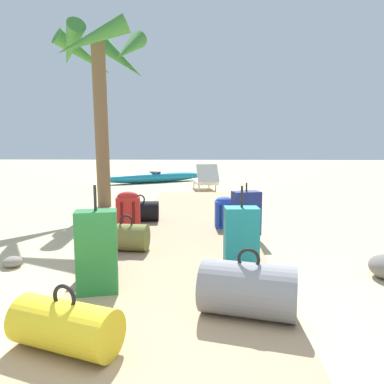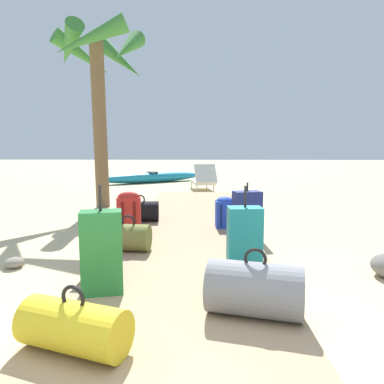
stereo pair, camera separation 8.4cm
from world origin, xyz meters
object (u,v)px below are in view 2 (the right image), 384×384
Objects in this scene: palm_tree_far_left at (99,69)px; lounge_chair at (203,180)px; kayak at (152,177)px; duffel_bag_grey at (255,289)px; suitcase_teal at (244,238)px; duffel_bag_black at (140,211)px; suitcase_navy at (247,213)px; backpack_blue at (224,211)px; suitcase_green at (102,252)px; backpack_purple at (100,238)px; duffel_bag_yellow at (74,327)px; duffel_bag_olive at (129,237)px; backpack_red at (129,211)px.

palm_tree_far_left reaches higher than lounge_chair.
lounge_chair is 2.98m from kayak.
duffel_bag_grey is 7.90m from lounge_chair.
suitcase_teal is at bearing -57.47° from palm_tree_far_left.
lounge_chair is (1.04, 4.68, 0.08)m from duffel_bag_black.
suitcase_navy is 0.45× the size of lounge_chair.
palm_tree_far_left is at bearing 121.72° from duffel_bag_black.
backpack_blue is 0.52× the size of suitcase_green.
backpack_purple is (0.00, -2.29, 0.15)m from duffel_bag_black.
lounge_chair reaches higher than backpack_blue.
lounge_chair is (-0.60, 5.49, -0.05)m from suitcase_navy.
suitcase_teal reaches higher than kayak.
duffel_bag_black is at bearing 113.43° from duffel_bag_grey.
duffel_bag_yellow is 3.71m from duffel_bag_black.
duffel_bag_olive is 0.14× the size of palm_tree_far_left.
duffel_bag_yellow is 0.86× the size of suitcase_teal.
backpack_purple is (-0.18, 0.55, -0.03)m from suitcase_green.
backpack_blue is at bearing 46.32° from duffel_bag_olive.
suitcase_navy is at bearing -72.63° from kayak.
kayak is (0.29, 5.23, -2.68)m from palm_tree_far_left.
suitcase_navy is (0.28, -0.42, 0.06)m from backpack_blue.
suitcase_navy is at bearing -83.77° from lounge_chair.
suitcase_green is (0.03, -1.20, 0.19)m from duffel_bag_olive.
suitcase_teal reaches higher than duffel_bag_yellow.
suitcase_teal is at bearing -86.66° from lounge_chair.
suitcase_teal is 1.40m from suitcase_navy.
suitcase_navy is at bearing 84.21° from duffel_bag_grey.
suitcase_green is 1.27m from duffel_bag_grey.
duffel_bag_yellow is 0.19× the size of kayak.
suitcase_teal is at bearing -56.82° from duffel_bag_black.
suitcase_teal is 9.49m from kayak.
palm_tree_far_left is (-1.35, 5.48, 2.64)m from duffel_bag_yellow.
suitcase_green is 1.25× the size of suitcase_navy.
backpack_purple is 0.84× the size of suitcase_navy.
lounge_chair is at bearing 93.34° from suitcase_teal.
suitcase_green is at bearing -86.37° from duffel_bag_black.
backpack_red is at bearing -100.91° from lounge_chair.
duffel_bag_yellow is at bearing -128.22° from suitcase_teal.
backpack_red is at bearing 120.21° from duffel_bag_grey.
duffel_bag_grey is 0.20× the size of palm_tree_far_left.
suitcase_green is 0.24× the size of palm_tree_far_left.
duffel_bag_olive is (-1.20, -1.26, -0.09)m from backpack_blue.
duffel_bag_grey reaches higher than backpack_blue.
duffel_bag_black is at bearing 153.61° from suitcase_navy.
palm_tree_far_left is at bearing 136.52° from suitcase_navy.
lounge_chair is (0.89, 6.33, 0.09)m from duffel_bag_olive.
duffel_bag_olive is 1.71m from suitcase_navy.
suitcase_navy is 8.20m from kayak.
suitcase_teal is 1.41m from suitcase_green.
backpack_blue is 0.29× the size of lounge_chair.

